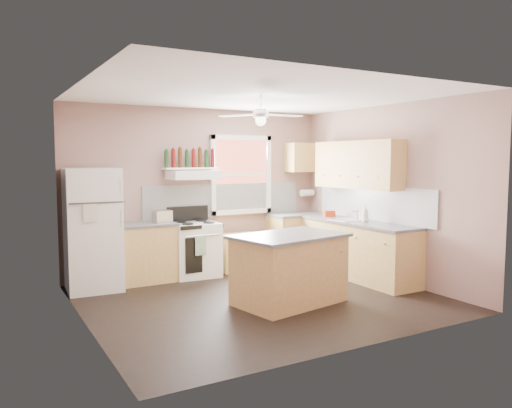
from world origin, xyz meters
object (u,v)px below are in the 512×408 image
refrigerator (93,229)px  cart (238,252)px  island (289,270)px  toaster (162,216)px  stove (195,249)px

refrigerator → cart: refrigerator is taller
cart → island: size_ratio=0.46×
refrigerator → toaster: refrigerator is taller
refrigerator → island: 2.87m
toaster → island: toaster is taller
island → toaster: bearing=106.0°
cart → refrigerator: bearing=-173.6°
refrigerator → cart: 2.45m
island → stove: bearing=92.8°
refrigerator → island: refrigerator is taller
refrigerator → cart: bearing=5.3°
refrigerator → stove: bearing=5.9°
refrigerator → toaster: bearing=7.8°
toaster → refrigerator: bearing=171.2°
cart → island: bearing=-94.3°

